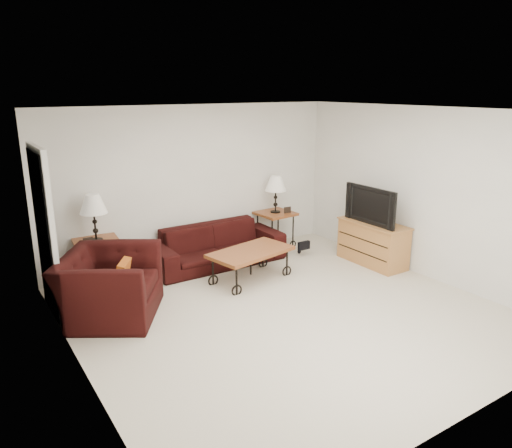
{
  "coord_description": "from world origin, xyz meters",
  "views": [
    {
      "loc": [
        -3.41,
        -4.53,
        2.77
      ],
      "look_at": [
        0.0,
        0.7,
        1.0
      ],
      "focal_mm": 34.25,
      "sensor_mm": 36.0,
      "label": 1
    }
  ],
  "objects_px": {
    "side_table_right": "(275,230)",
    "lamp_left": "(94,218)",
    "tv_stand": "(373,243)",
    "television": "(374,205)",
    "coffee_table": "(251,265)",
    "side_table_left": "(99,263)",
    "lamp_right": "(276,194)",
    "sofa": "(217,245)",
    "backpack": "(299,241)",
    "armchair": "(110,285)"
  },
  "relations": [
    {
      "from": "side_table_right",
      "to": "lamp_left",
      "type": "bearing_deg",
      "value": 180.0
    },
    {
      "from": "tv_stand",
      "to": "television",
      "type": "xyz_separation_m",
      "value": [
        -0.02,
        0.0,
        0.63
      ]
    },
    {
      "from": "side_table_right",
      "to": "coffee_table",
      "type": "distance_m",
      "value": 1.57
    },
    {
      "from": "side_table_left",
      "to": "side_table_right",
      "type": "height_order",
      "value": "side_table_left"
    },
    {
      "from": "lamp_left",
      "to": "television",
      "type": "xyz_separation_m",
      "value": [
        3.93,
        -1.51,
        -0.02
      ]
    },
    {
      "from": "side_table_left",
      "to": "coffee_table",
      "type": "relative_size",
      "value": 0.54
    },
    {
      "from": "side_table_right",
      "to": "coffee_table",
      "type": "relative_size",
      "value": 0.53
    },
    {
      "from": "lamp_right",
      "to": "sofa",
      "type": "bearing_deg",
      "value": -171.93
    },
    {
      "from": "sofa",
      "to": "coffee_table",
      "type": "distance_m",
      "value": 0.87
    },
    {
      "from": "lamp_right",
      "to": "tv_stand",
      "type": "xyz_separation_m",
      "value": [
        0.85,
        -1.51,
        -0.63
      ]
    },
    {
      "from": "side_table_right",
      "to": "backpack",
      "type": "xyz_separation_m",
      "value": [
        0.15,
        -0.51,
        -0.1
      ]
    },
    {
      "from": "side_table_right",
      "to": "television",
      "type": "xyz_separation_m",
      "value": [
        0.83,
        -1.51,
        0.65
      ]
    },
    {
      "from": "armchair",
      "to": "tv_stand",
      "type": "bearing_deg",
      "value": -63.46
    },
    {
      "from": "armchair",
      "to": "backpack",
      "type": "distance_m",
      "value": 3.46
    },
    {
      "from": "side_table_right",
      "to": "lamp_right",
      "type": "relative_size",
      "value": 1.0
    },
    {
      "from": "side_table_right",
      "to": "lamp_left",
      "type": "distance_m",
      "value": 3.17
    },
    {
      "from": "coffee_table",
      "to": "armchair",
      "type": "bearing_deg",
      "value": -179.0
    },
    {
      "from": "television",
      "to": "sofa",
      "type": "bearing_deg",
      "value": -122.5
    },
    {
      "from": "lamp_right",
      "to": "armchair",
      "type": "xyz_separation_m",
      "value": [
        -3.26,
        -1.08,
        -0.56
      ]
    },
    {
      "from": "coffee_table",
      "to": "armchair",
      "type": "xyz_separation_m",
      "value": [
        -2.08,
        -0.04,
        0.17
      ]
    },
    {
      "from": "side_table_left",
      "to": "backpack",
      "type": "relative_size",
      "value": 1.51
    },
    {
      "from": "coffee_table",
      "to": "television",
      "type": "distance_m",
      "value": 2.19
    },
    {
      "from": "side_table_right",
      "to": "backpack",
      "type": "bearing_deg",
      "value": -74.18
    },
    {
      "from": "armchair",
      "to": "television",
      "type": "relative_size",
      "value": 1.22
    },
    {
      "from": "sofa",
      "to": "side_table_left",
      "type": "relative_size",
      "value": 3.23
    },
    {
      "from": "side_table_left",
      "to": "lamp_left",
      "type": "xyz_separation_m",
      "value": [
        0.0,
        0.0,
        0.67
      ]
    },
    {
      "from": "backpack",
      "to": "television",
      "type": "bearing_deg",
      "value": -31.44
    },
    {
      "from": "sofa",
      "to": "tv_stand",
      "type": "relative_size",
      "value": 1.9
    },
    {
      "from": "lamp_left",
      "to": "television",
      "type": "bearing_deg",
      "value": -21.1
    },
    {
      "from": "armchair",
      "to": "side_table_right",
      "type": "bearing_deg",
      "value": -39.08
    },
    {
      "from": "sofa",
      "to": "lamp_right",
      "type": "height_order",
      "value": "lamp_right"
    },
    {
      "from": "side_table_right",
      "to": "armchair",
      "type": "xyz_separation_m",
      "value": [
        -3.26,
        -1.08,
        0.08
      ]
    },
    {
      "from": "tv_stand",
      "to": "armchair",
      "type": "bearing_deg",
      "value": 173.9
    },
    {
      "from": "television",
      "to": "backpack",
      "type": "relative_size",
      "value": 2.31
    },
    {
      "from": "coffee_table",
      "to": "backpack",
      "type": "relative_size",
      "value": 2.78
    },
    {
      "from": "side_table_left",
      "to": "tv_stand",
      "type": "distance_m",
      "value": 4.23
    },
    {
      "from": "sofa",
      "to": "lamp_left",
      "type": "xyz_separation_m",
      "value": [
        -1.83,
        0.18,
        0.68
      ]
    },
    {
      "from": "coffee_table",
      "to": "lamp_right",
      "type": "bearing_deg",
      "value": 41.51
    },
    {
      "from": "side_table_right",
      "to": "tv_stand",
      "type": "relative_size",
      "value": 0.57
    },
    {
      "from": "sofa",
      "to": "lamp_left",
      "type": "height_order",
      "value": "lamp_left"
    },
    {
      "from": "lamp_right",
      "to": "side_table_left",
      "type": "bearing_deg",
      "value": 180.0
    },
    {
      "from": "lamp_left",
      "to": "lamp_right",
      "type": "distance_m",
      "value": 3.1
    },
    {
      "from": "side_table_left",
      "to": "lamp_left",
      "type": "height_order",
      "value": "lamp_left"
    },
    {
      "from": "side_table_left",
      "to": "backpack",
      "type": "xyz_separation_m",
      "value": [
        3.24,
        -0.51,
        -0.11
      ]
    },
    {
      "from": "sofa",
      "to": "lamp_right",
      "type": "xyz_separation_m",
      "value": [
        1.27,
        0.18,
        0.65
      ]
    },
    {
      "from": "lamp_left",
      "to": "backpack",
      "type": "relative_size",
      "value": 1.51
    },
    {
      "from": "side_table_left",
      "to": "tv_stand",
      "type": "height_order",
      "value": "tv_stand"
    },
    {
      "from": "television",
      "to": "backpack",
      "type": "bearing_deg",
      "value": -145.81
    },
    {
      "from": "sofa",
      "to": "side_table_left",
      "type": "height_order",
      "value": "side_table_left"
    },
    {
      "from": "side_table_left",
      "to": "television",
      "type": "xyz_separation_m",
      "value": [
        3.93,
        -1.51,
        0.64
      ]
    }
  ]
}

